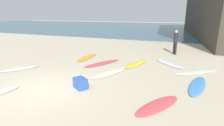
% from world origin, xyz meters
% --- Properties ---
extents(ground_plane, '(120.00, 120.00, 0.00)m').
position_xyz_m(ground_plane, '(0.00, 0.00, 0.00)').
color(ground_plane, beige).
extents(ocean_water, '(120.00, 40.00, 0.08)m').
position_xyz_m(ocean_water, '(0.00, 34.12, 0.04)').
color(ocean_water, '#426675').
rests_on(ocean_water, ground_plane).
extents(surfboard_0, '(0.94, 2.39, 0.09)m').
position_xyz_m(surfboard_0, '(5.55, 2.63, 0.04)').
color(surfboard_0, '#4793E2').
rests_on(surfboard_0, ground_plane).
extents(surfboard_1, '(1.45, 1.99, 0.07)m').
position_xyz_m(surfboard_1, '(4.31, 0.45, 0.04)').
color(surfboard_1, '#E44B52').
rests_on(surfboard_1, ground_plane).
extents(surfboard_2, '(1.92, 1.93, 0.09)m').
position_xyz_m(surfboard_2, '(4.24, 5.56, 0.04)').
color(surfboard_2, white).
rests_on(surfboard_2, ground_plane).
extents(surfboard_3, '(1.20, 2.31, 0.08)m').
position_xyz_m(surfboard_3, '(2.52, 4.81, 0.04)').
color(surfboard_3, yellow).
rests_on(surfboard_3, ground_plane).
extents(surfboard_4, '(2.32, 2.04, 0.07)m').
position_xyz_m(surfboard_4, '(5.60, 4.50, 0.04)').
color(surfboard_4, silver).
rests_on(surfboard_4, ground_plane).
extents(surfboard_6, '(0.64, 2.34, 0.07)m').
position_xyz_m(surfboard_6, '(-0.89, 5.13, 0.03)').
color(surfboard_6, orange).
rests_on(surfboard_6, ground_plane).
extents(surfboard_7, '(1.39, 2.35, 0.08)m').
position_xyz_m(surfboard_7, '(1.70, 2.78, 0.04)').
color(surfboard_7, '#F2DFC8').
rests_on(surfboard_7, ground_plane).
extents(surfboard_9, '(1.59, 2.48, 0.06)m').
position_xyz_m(surfboard_9, '(0.63, 4.23, 0.03)').
color(surfboard_9, '#DA4A52').
rests_on(surfboard_9, ground_plane).
extents(surfboard_10, '(1.56, 1.92, 0.07)m').
position_xyz_m(surfboard_10, '(-2.94, 1.64, 0.04)').
color(surfboard_10, white).
rests_on(surfboard_10, ground_plane).
extents(beachgoer_near, '(0.39, 0.39, 1.72)m').
position_xyz_m(beachgoer_near, '(4.36, 8.42, 0.96)').
color(beachgoer_near, black).
rests_on(beachgoer_near, ground_plane).
extents(beach_cooler, '(0.68, 0.62, 0.41)m').
position_xyz_m(beach_cooler, '(1.33, 0.75, 0.21)').
color(beach_cooler, '#2D56B2').
rests_on(beach_cooler, ground_plane).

